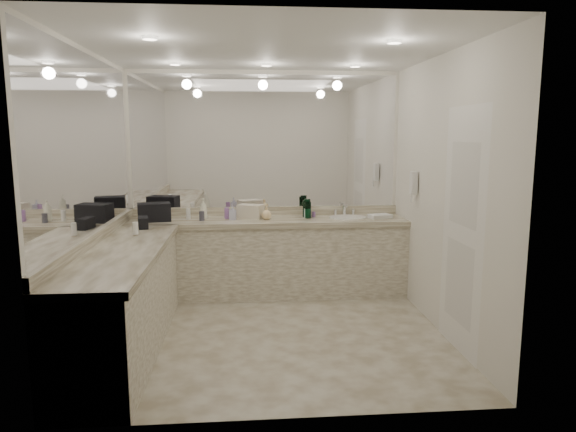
{
  "coord_description": "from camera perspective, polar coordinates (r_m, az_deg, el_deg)",
  "views": [
    {
      "loc": [
        -0.24,
        -4.64,
        1.86
      ],
      "look_at": [
        0.18,
        0.4,
        1.06
      ],
      "focal_mm": 32.0,
      "sensor_mm": 36.0,
      "label": 1
    }
  ],
  "objects": [
    {
      "name": "cream_cosmetic_case",
      "position": [
        5.97,
        -4.19,
        0.56
      ],
      "size": [
        0.33,
        0.27,
        0.16
      ],
      "primitive_type": "cube",
      "rotation": [
        0.0,
        0.0,
        -0.42
      ],
      "color": "beige",
      "rests_on": "vanity_back_top"
    },
    {
      "name": "backsplash_back",
      "position": [
        6.19,
        -2.52,
        0.57
      ],
      "size": [
        3.2,
        0.04,
        0.1
      ],
      "primitive_type": "cube",
      "color": "beige",
      "rests_on": "vanity_back_top"
    },
    {
      "name": "green_bottle_1",
      "position": [
        6.04,
        1.96,
        0.82
      ],
      "size": [
        0.07,
        0.07,
        0.19
      ],
      "primitive_type": "cylinder",
      "color": "#094822",
      "rests_on": "vanity_back_top"
    },
    {
      "name": "ceiling",
      "position": [
        4.7,
        -1.89,
        18.08
      ],
      "size": [
        3.2,
        3.2,
        0.0
      ],
      "primitive_type": "plane",
      "color": "white",
      "rests_on": "floor"
    },
    {
      "name": "amenity_bottle_3",
      "position": [
        5.86,
        -9.56,
        -0.0
      ],
      "size": [
        0.06,
        0.06,
        0.1
      ],
      "primitive_type": "cylinder",
      "color": "#3F3F4C",
      "rests_on": "vanity_back_top"
    },
    {
      "name": "green_bottle_3",
      "position": [
        5.95,
        2.24,
        0.66
      ],
      "size": [
        0.07,
        0.07,
        0.19
      ],
      "primitive_type": "cylinder",
      "color": "#094822",
      "rests_on": "vanity_back_top"
    },
    {
      "name": "vanity_left_base",
      "position": [
        4.69,
        -17.84,
        -9.31
      ],
      "size": [
        0.6,
        2.4,
        0.84
      ],
      "primitive_type": "cube",
      "color": "silver",
      "rests_on": "floor"
    },
    {
      "name": "door",
      "position": [
        4.59,
        18.75,
        -1.62
      ],
      "size": [
        0.02,
        0.82,
        2.1
      ],
      "primitive_type": "cube",
      "color": "white",
      "rests_on": "wall_right"
    },
    {
      "name": "soap_bottle_c",
      "position": [
        5.86,
        -2.41,
        0.34
      ],
      "size": [
        0.15,
        0.15,
        0.15
      ],
      "primitive_type": "imported",
      "rotation": [
        0.0,
        0.0,
        -0.41
      ],
      "color": "beige",
      "rests_on": "vanity_back_top"
    },
    {
      "name": "floor",
      "position": [
        5.0,
        -1.73,
        -12.81
      ],
      "size": [
        3.2,
        3.2,
        0.0
      ],
      "primitive_type": "plane",
      "color": "#BFB7A2",
      "rests_on": "ground"
    },
    {
      "name": "wall_back",
      "position": [
        6.17,
        -2.55,
        3.82
      ],
      "size": [
        3.2,
        0.02,
        2.6
      ],
      "primitive_type": "cube",
      "color": "silver",
      "rests_on": "floor"
    },
    {
      "name": "black_bag_spill",
      "position": [
        5.52,
        -15.8,
        -0.73
      ],
      "size": [
        0.14,
        0.23,
        0.11
      ],
      "primitive_type": "cube",
      "rotation": [
        0.0,
        0.0,
        0.23
      ],
      "color": "black",
      "rests_on": "vanity_left_top"
    },
    {
      "name": "amenity_bottle_0",
      "position": [
        5.98,
        2.08,
        0.31
      ],
      "size": [
        0.06,
        0.06,
        0.11
      ],
      "primitive_type": "cylinder",
      "color": "silver",
      "rests_on": "vanity_back_top"
    },
    {
      "name": "wall_left",
      "position": [
        4.86,
        -21.0,
        1.81
      ],
      "size": [
        0.02,
        3.0,
        2.6
      ],
      "primitive_type": "cube",
      "color": "silver",
      "rests_on": "floor"
    },
    {
      "name": "backsplash_left",
      "position": [
        4.91,
        -20.55,
        -2.24
      ],
      "size": [
        0.04,
        3.0,
        0.1
      ],
      "primitive_type": "cube",
      "color": "beige",
      "rests_on": "vanity_left_top"
    },
    {
      "name": "black_toiletry_bag",
      "position": [
        5.94,
        -14.65,
        0.43
      ],
      "size": [
        0.4,
        0.29,
        0.2
      ],
      "primitive_type": "cube",
      "rotation": [
        0.0,
        0.0,
        0.21
      ],
      "color": "black",
      "rests_on": "vanity_back_top"
    },
    {
      "name": "vanity_left_top",
      "position": [
        4.57,
        -17.99,
        -3.94
      ],
      "size": [
        0.64,
        2.42,
        0.06
      ],
      "primitive_type": "cube",
      "color": "beige",
      "rests_on": "vanity_left_base"
    },
    {
      "name": "faucet",
      "position": [
        6.23,
        6.28,
        0.76
      ],
      "size": [
        0.24,
        0.16,
        0.14
      ],
      "primitive_type": "cube",
      "color": "silver",
      "rests_on": "vanity_back_top"
    },
    {
      "name": "mirror_left",
      "position": [
        4.83,
        -21.18,
        7.41
      ],
      "size": [
        0.01,
        2.92,
        1.55
      ],
      "primitive_type": "cube",
      "color": "white",
      "rests_on": "wall_left"
    },
    {
      "name": "hand_towel",
      "position": [
        6.07,
        10.18,
        -0.01
      ],
      "size": [
        0.29,
        0.23,
        0.04
      ],
      "primitive_type": "cube",
      "rotation": [
        0.0,
        0.0,
        0.26
      ],
      "color": "white",
      "rests_on": "vanity_back_top"
    },
    {
      "name": "green_bottle_0",
      "position": [
        6.0,
        2.19,
        0.78
      ],
      "size": [
        0.07,
        0.07,
        0.2
      ],
      "primitive_type": "cylinder",
      "color": "#094822",
      "rests_on": "vanity_back_top"
    },
    {
      "name": "mirror_back",
      "position": [
        6.13,
        -2.57,
        8.23
      ],
      "size": [
        3.12,
        0.01,
        1.55
      ],
      "primitive_type": "cube",
      "color": "white",
      "rests_on": "wall_back"
    },
    {
      "name": "wall_right",
      "position": [
        5.02,
        16.77,
        2.24
      ],
      "size": [
        0.02,
        3.0,
        2.6
      ],
      "primitive_type": "cube",
      "color": "silver",
      "rests_on": "floor"
    },
    {
      "name": "amenity_bottle_1",
      "position": [
        6.05,
        2.86,
        0.19
      ],
      "size": [
        0.05,
        0.05,
        0.06
      ],
      "primitive_type": "cylinder",
      "color": "#9966B2",
      "rests_on": "vanity_back_top"
    },
    {
      "name": "amenity_bottle_4",
      "position": [
        5.96,
        -6.83,
        0.32
      ],
      "size": [
        0.05,
        0.05,
        0.13
      ],
      "primitive_type": "cylinder",
      "color": "#9966B2",
      "rests_on": "vanity_back_top"
    },
    {
      "name": "wall_phone",
      "position": [
        5.65,
        13.77,
        3.6
      ],
      "size": [
        0.06,
        0.1,
        0.24
      ],
      "primitive_type": "cube",
      "color": "white",
      "rests_on": "wall_right"
    },
    {
      "name": "vanity_back_base",
      "position": [
        6.02,
        -2.37,
        -4.82
      ],
      "size": [
        3.2,
        0.6,
        0.84
      ],
      "primitive_type": "cube",
      "color": "silver",
      "rests_on": "floor"
    },
    {
      "name": "amenity_bottle_2",
      "position": [
        5.98,
        -11.02,
        0.22
      ],
      "size": [
        0.05,
        0.05,
        0.12
      ],
      "primitive_type": "cylinder",
      "color": "white",
      "rests_on": "vanity_back_top"
    },
    {
      "name": "green_bottle_2",
      "position": [
        6.05,
        2.15,
        0.9
      ],
      "size": [
        0.07,
        0.07,
        0.21
      ],
      "primitive_type": "cylinder",
      "color": "#094822",
      "rests_on": "vanity_back_top"
    },
    {
      "name": "soap_bottle_b",
      "position": [
        5.86,
        -6.17,
        0.41
      ],
      "size": [
        0.08,
        0.08,
        0.17
      ],
      "primitive_type": "imported",
      "rotation": [
        0.0,
        0.0,
        -0.07
      ],
      "color": "#B2B2CC",
      "rests_on": "vanity_back_top"
    },
    {
      "name": "sink",
      "position": [
        6.03,
        6.65,
        -0.23
      ],
      "size": [
        0.44,
        0.44,
        0.03
      ],
      "primitive_type": "cylinder",
      "color": "white",
      "rests_on": "vanity_back_top"
    },
    {
      "name": "lotion_left",
      "position": [
        5.15,
        -16.58,
        -1.41
      ],
      "size": [
        0.05,
        0.05,
        0.12
      ],
      "primitive_type": "cylinder",
      "color": "white",
      "rests_on": "vanity_left_top"
    },
    {
      "name": "vanity_back_top",
      "position": [
        5.91,
        -2.4,
        -0.61
      ],
      "size": [
        3.2,
        0.64,
        0.06
      ],
      "primitive_type": "cube",
      "color": "beige",
      "rests_on": "vanity_back_base"
    },
    {
      "name": "soap_bottle_a",
      "position": [
        5.96,
        -9.39,
        0.81
      ],
      "size": [
        0.12,
        0.12,
        0.24
      ],
      "primitive_type": "imported",
      "rotation": [
        0.0,
        0.0,
        -0.42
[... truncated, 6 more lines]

